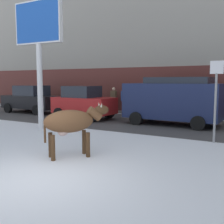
{
  "coord_description": "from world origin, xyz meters",
  "views": [
    {
      "loc": [
        4.39,
        -4.23,
        2.14
      ],
      "look_at": [
        -0.24,
        3.75,
        1.1
      ],
      "focal_mm": 44.27,
      "sensor_mm": 36.0,
      "label": 1
    }
  ],
  "objects_px": {
    "pedestrian_by_cars": "(114,101)",
    "car_navy_van": "(173,100)",
    "billboard": "(38,30)",
    "car_black_sedan": "(32,99)",
    "cow_brown": "(71,122)",
    "pedestrian_far_left": "(124,101)",
    "street_sign": "(216,95)",
    "pedestrian_near_billboard": "(83,99)",
    "car_red_hatchback": "(83,102)"
  },
  "relations": [
    {
      "from": "car_red_hatchback",
      "to": "pedestrian_far_left",
      "type": "bearing_deg",
      "value": 67.12
    },
    {
      "from": "pedestrian_far_left",
      "to": "street_sign",
      "type": "xyz_separation_m",
      "value": [
        6.4,
        -5.5,
        0.79
      ]
    },
    {
      "from": "car_navy_van",
      "to": "pedestrian_by_cars",
      "type": "bearing_deg",
      "value": 153.27
    },
    {
      "from": "billboard",
      "to": "pedestrian_far_left",
      "type": "bearing_deg",
      "value": 83.02
    },
    {
      "from": "cow_brown",
      "to": "car_red_hatchback",
      "type": "height_order",
      "value": "car_red_hatchback"
    },
    {
      "from": "pedestrian_by_cars",
      "to": "pedestrian_far_left",
      "type": "distance_m",
      "value": 0.77
    },
    {
      "from": "pedestrian_by_cars",
      "to": "car_black_sedan",
      "type": "bearing_deg",
      "value": -158.52
    },
    {
      "from": "cow_brown",
      "to": "pedestrian_far_left",
      "type": "distance_m",
      "value": 9.95
    },
    {
      "from": "car_navy_van",
      "to": "pedestrian_by_cars",
      "type": "distance_m",
      "value": 5.26
    },
    {
      "from": "car_navy_van",
      "to": "street_sign",
      "type": "bearing_deg",
      "value": -51.6
    },
    {
      "from": "pedestrian_far_left",
      "to": "car_red_hatchback",
      "type": "bearing_deg",
      "value": -112.88
    },
    {
      "from": "cow_brown",
      "to": "pedestrian_by_cars",
      "type": "distance_m",
      "value": 10.23
    },
    {
      "from": "car_red_hatchback",
      "to": "car_navy_van",
      "type": "height_order",
      "value": "car_navy_van"
    },
    {
      "from": "pedestrian_far_left",
      "to": "billboard",
      "type": "bearing_deg",
      "value": -96.98
    },
    {
      "from": "pedestrian_by_cars",
      "to": "street_sign",
      "type": "bearing_deg",
      "value": -37.47
    },
    {
      "from": "car_black_sedan",
      "to": "pedestrian_far_left",
      "type": "distance_m",
      "value": 6.32
    },
    {
      "from": "car_red_hatchback",
      "to": "street_sign",
      "type": "xyz_separation_m",
      "value": [
        7.56,
        -2.74,
        0.74
      ]
    },
    {
      "from": "billboard",
      "to": "pedestrian_far_left",
      "type": "distance_m",
      "value": 7.39
    },
    {
      "from": "car_red_hatchback",
      "to": "pedestrian_near_billboard",
      "type": "height_order",
      "value": "car_red_hatchback"
    },
    {
      "from": "billboard",
      "to": "street_sign",
      "type": "height_order",
      "value": "billboard"
    },
    {
      "from": "car_red_hatchback",
      "to": "pedestrian_by_cars",
      "type": "relative_size",
      "value": 2.04
    },
    {
      "from": "billboard",
      "to": "pedestrian_near_billboard",
      "type": "xyz_separation_m",
      "value": [
        -2.37,
        6.5,
        -3.43
      ]
    },
    {
      "from": "billboard",
      "to": "car_black_sedan",
      "type": "bearing_deg",
      "value": 139.31
    },
    {
      "from": "billboard",
      "to": "car_navy_van",
      "type": "height_order",
      "value": "billboard"
    },
    {
      "from": "cow_brown",
      "to": "car_black_sedan",
      "type": "xyz_separation_m",
      "value": [
        -9.22,
        7.36,
        -0.09
      ]
    },
    {
      "from": "pedestrian_by_cars",
      "to": "cow_brown",
      "type": "bearing_deg",
      "value": -66.91
    },
    {
      "from": "street_sign",
      "to": "pedestrian_by_cars",
      "type": "bearing_deg",
      "value": 142.53
    },
    {
      "from": "car_black_sedan",
      "to": "cow_brown",
      "type": "bearing_deg",
      "value": -38.62
    },
    {
      "from": "car_black_sedan",
      "to": "street_sign",
      "type": "xyz_separation_m",
      "value": [
        12.38,
        -3.45,
        0.76
      ]
    },
    {
      "from": "pedestrian_near_billboard",
      "to": "street_sign",
      "type": "height_order",
      "value": "street_sign"
    },
    {
      "from": "cow_brown",
      "to": "pedestrian_by_cars",
      "type": "height_order",
      "value": "pedestrian_by_cars"
    },
    {
      "from": "pedestrian_far_left",
      "to": "street_sign",
      "type": "distance_m",
      "value": 8.47
    },
    {
      "from": "billboard",
      "to": "car_red_hatchback",
      "type": "relative_size",
      "value": 1.57
    },
    {
      "from": "car_navy_van",
      "to": "car_black_sedan",
      "type": "bearing_deg",
      "value": 178.21
    },
    {
      "from": "car_navy_van",
      "to": "pedestrian_near_billboard",
      "type": "xyz_separation_m",
      "value": [
        -7.08,
        2.36,
        -0.36
      ]
    },
    {
      "from": "billboard",
      "to": "cow_brown",
      "type": "bearing_deg",
      "value": -35.78
    },
    {
      "from": "pedestrian_by_cars",
      "to": "car_navy_van",
      "type": "bearing_deg",
      "value": -26.73
    },
    {
      "from": "pedestrian_near_billboard",
      "to": "street_sign",
      "type": "bearing_deg",
      "value": -29.89
    },
    {
      "from": "car_navy_van",
      "to": "cow_brown",
      "type": "bearing_deg",
      "value": -95.44
    },
    {
      "from": "cow_brown",
      "to": "car_black_sedan",
      "type": "bearing_deg",
      "value": 141.38
    },
    {
      "from": "street_sign",
      "to": "car_navy_van",
      "type": "bearing_deg",
      "value": 128.4
    },
    {
      "from": "street_sign",
      "to": "car_black_sedan",
      "type": "bearing_deg",
      "value": 164.43
    },
    {
      "from": "pedestrian_by_cars",
      "to": "street_sign",
      "type": "distance_m",
      "value": 9.07
    },
    {
      "from": "car_black_sedan",
      "to": "pedestrian_by_cars",
      "type": "xyz_separation_m",
      "value": [
        5.21,
        2.05,
        -0.03
      ]
    },
    {
      "from": "car_red_hatchback",
      "to": "pedestrian_far_left",
      "type": "distance_m",
      "value": 2.99
    },
    {
      "from": "cow_brown",
      "to": "car_black_sedan",
      "type": "relative_size",
      "value": 0.41
    },
    {
      "from": "cow_brown",
      "to": "street_sign",
      "type": "height_order",
      "value": "street_sign"
    },
    {
      "from": "pedestrian_near_billboard",
      "to": "pedestrian_far_left",
      "type": "height_order",
      "value": "same"
    },
    {
      "from": "pedestrian_by_cars",
      "to": "street_sign",
      "type": "relative_size",
      "value": 0.61
    },
    {
      "from": "pedestrian_near_billboard",
      "to": "street_sign",
      "type": "xyz_separation_m",
      "value": [
        9.56,
        -5.5,
        0.79
      ]
    }
  ]
}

